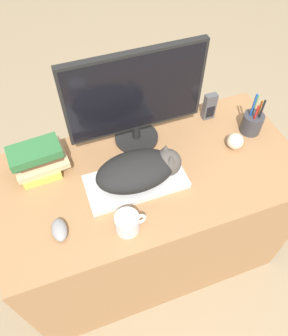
{
  "coord_description": "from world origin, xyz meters",
  "views": [
    {
      "loc": [
        -0.31,
        -0.44,
        1.85
      ],
      "look_at": [
        -0.04,
        0.3,
        0.83
      ],
      "focal_mm": 35.0,
      "sensor_mm": 36.0,
      "label": 1
    }
  ],
  "objects_px": {
    "keyboard": "(136,182)",
    "pen_cup": "(252,122)",
    "baseball": "(235,141)",
    "cat": "(141,169)",
    "monitor": "(135,97)",
    "phone": "(209,107)",
    "coffee_mug": "(128,223)",
    "book_stack": "(38,159)",
    "computer_mouse": "(59,230)"
  },
  "relations": [
    {
      "from": "keyboard",
      "to": "pen_cup",
      "type": "height_order",
      "value": "pen_cup"
    },
    {
      "from": "baseball",
      "to": "cat",
      "type": "bearing_deg",
      "value": -174.8
    },
    {
      "from": "baseball",
      "to": "monitor",
      "type": "bearing_deg",
      "value": 153.89
    },
    {
      "from": "monitor",
      "to": "baseball",
      "type": "height_order",
      "value": "monitor"
    },
    {
      "from": "cat",
      "to": "baseball",
      "type": "xyz_separation_m",
      "value": [
        0.44,
        0.04,
        -0.05
      ]
    },
    {
      "from": "cat",
      "to": "baseball",
      "type": "bearing_deg",
      "value": 5.2
    },
    {
      "from": "baseball",
      "to": "phone",
      "type": "distance_m",
      "value": 0.21
    },
    {
      "from": "phone",
      "to": "keyboard",
      "type": "bearing_deg",
      "value": -150.79
    },
    {
      "from": "keyboard",
      "to": "coffee_mug",
      "type": "bearing_deg",
      "value": -117.09
    },
    {
      "from": "keyboard",
      "to": "coffee_mug",
      "type": "xyz_separation_m",
      "value": [
        -0.09,
        -0.18,
        0.03
      ]
    },
    {
      "from": "pen_cup",
      "to": "baseball",
      "type": "height_order",
      "value": "pen_cup"
    },
    {
      "from": "keyboard",
      "to": "pen_cup",
      "type": "xyz_separation_m",
      "value": [
        0.58,
        0.1,
        0.04
      ]
    },
    {
      "from": "monitor",
      "to": "book_stack",
      "type": "relative_size",
      "value": 2.52
    },
    {
      "from": "monitor",
      "to": "book_stack",
      "type": "bearing_deg",
      "value": -177.18
    },
    {
      "from": "computer_mouse",
      "to": "baseball",
      "type": "distance_m",
      "value": 0.81
    },
    {
      "from": "coffee_mug",
      "to": "book_stack",
      "type": "relative_size",
      "value": 0.51
    },
    {
      "from": "cat",
      "to": "monitor",
      "type": "height_order",
      "value": "monitor"
    },
    {
      "from": "cat",
      "to": "pen_cup",
      "type": "height_order",
      "value": "pen_cup"
    },
    {
      "from": "pen_cup",
      "to": "coffee_mug",
      "type": "bearing_deg",
      "value": -157.35
    },
    {
      "from": "baseball",
      "to": "phone",
      "type": "relative_size",
      "value": 0.54
    },
    {
      "from": "pen_cup",
      "to": "book_stack",
      "type": "relative_size",
      "value": 0.93
    },
    {
      "from": "cat",
      "to": "phone",
      "type": "bearing_deg",
      "value": 30.52
    },
    {
      "from": "keyboard",
      "to": "computer_mouse",
      "type": "distance_m",
      "value": 0.35
    },
    {
      "from": "coffee_mug",
      "to": "book_stack",
      "type": "height_order",
      "value": "book_stack"
    },
    {
      "from": "keyboard",
      "to": "baseball",
      "type": "relative_size",
      "value": 5.55
    },
    {
      "from": "coffee_mug",
      "to": "phone",
      "type": "relative_size",
      "value": 0.87
    },
    {
      "from": "computer_mouse",
      "to": "pen_cup",
      "type": "height_order",
      "value": "pen_cup"
    },
    {
      "from": "keyboard",
      "to": "computer_mouse",
      "type": "height_order",
      "value": "computer_mouse"
    },
    {
      "from": "coffee_mug",
      "to": "phone",
      "type": "height_order",
      "value": "phone"
    },
    {
      "from": "keyboard",
      "to": "phone",
      "type": "distance_m",
      "value": 0.51
    },
    {
      "from": "pen_cup",
      "to": "phone",
      "type": "distance_m",
      "value": 0.2
    },
    {
      "from": "computer_mouse",
      "to": "pen_cup",
      "type": "relative_size",
      "value": 0.45
    },
    {
      "from": "phone",
      "to": "book_stack",
      "type": "distance_m",
      "value": 0.79
    },
    {
      "from": "monitor",
      "to": "computer_mouse",
      "type": "height_order",
      "value": "monitor"
    },
    {
      "from": "monitor",
      "to": "baseball",
      "type": "bearing_deg",
      "value": -26.11
    },
    {
      "from": "keyboard",
      "to": "phone",
      "type": "xyz_separation_m",
      "value": [
        0.44,
        0.25,
        0.05
      ]
    },
    {
      "from": "phone",
      "to": "book_stack",
      "type": "xyz_separation_m",
      "value": [
        -0.79,
        -0.04,
        -0.01
      ]
    },
    {
      "from": "pen_cup",
      "to": "book_stack",
      "type": "distance_m",
      "value": 0.93
    },
    {
      "from": "monitor",
      "to": "pen_cup",
      "type": "relative_size",
      "value": 2.7
    },
    {
      "from": "book_stack",
      "to": "keyboard",
      "type": "bearing_deg",
      "value": -31.22
    },
    {
      "from": "keyboard",
      "to": "baseball",
      "type": "height_order",
      "value": "baseball"
    },
    {
      "from": "phone",
      "to": "book_stack",
      "type": "relative_size",
      "value": 0.59
    },
    {
      "from": "coffee_mug",
      "to": "pen_cup",
      "type": "xyz_separation_m",
      "value": [
        0.68,
        0.28,
        0.01
      ]
    },
    {
      "from": "keyboard",
      "to": "computer_mouse",
      "type": "xyz_separation_m",
      "value": [
        -0.33,
        -0.11,
        0.01
      ]
    },
    {
      "from": "monitor",
      "to": "coffee_mug",
      "type": "xyz_separation_m",
      "value": [
        -0.17,
        -0.41,
        -0.2
      ]
    },
    {
      "from": "phone",
      "to": "cat",
      "type": "bearing_deg",
      "value": -149.48
    },
    {
      "from": "computer_mouse",
      "to": "baseball",
      "type": "bearing_deg",
      "value": 10.79
    },
    {
      "from": "keyboard",
      "to": "monitor",
      "type": "relative_size",
      "value": 0.7
    },
    {
      "from": "computer_mouse",
      "to": "coffee_mug",
      "type": "bearing_deg",
      "value": -16.06
    },
    {
      "from": "monitor",
      "to": "coffee_mug",
      "type": "bearing_deg",
      "value": -112.93
    }
  ]
}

